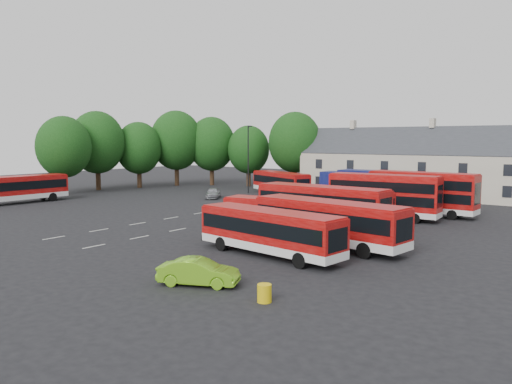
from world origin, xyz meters
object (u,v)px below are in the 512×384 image
at_px(box_truck, 356,183).
at_px(bus_west, 17,187).
at_px(bus_row_a, 269,229).
at_px(lamppost, 248,157).
at_px(silver_car, 213,193).
at_px(grit_bin, 264,293).
at_px(bus_dd_south, 384,194).
at_px(lime_car, 199,272).

bearing_deg(box_truck, bus_west, -139.02).
xyz_separation_m(bus_row_a, lamppost, (-24.07, 28.83, 3.18)).
relative_size(silver_car, grit_bin, 4.81).
bearing_deg(bus_dd_south, lamppost, 153.40).
bearing_deg(lamppost, grit_bin, -51.28).
relative_size(bus_west, silver_car, 2.86).
xyz_separation_m(bus_row_a, bus_dd_south, (-0.21, 18.64, 0.60)).
height_order(bus_west, silver_car, bus_west).
bearing_deg(box_truck, grit_bin, -70.26).
bearing_deg(lime_car, silver_car, 15.72).
height_order(bus_dd_south, lime_car, bus_dd_south).
relative_size(bus_row_a, silver_car, 2.68).
bearing_deg(grit_bin, box_truck, 109.77).
distance_m(box_truck, lime_car, 38.63).
height_order(bus_row_a, box_truck, box_truck).
height_order(bus_row_a, lime_car, bus_row_a).
relative_size(grit_bin, lamppost, 0.09).
height_order(silver_car, grit_bin, silver_car).
relative_size(bus_dd_south, lamppost, 1.11).
bearing_deg(lime_car, box_truck, -11.10).
distance_m(bus_dd_south, box_truck, 14.18).
bearing_deg(silver_car, lime_car, -82.79).
relative_size(bus_dd_south, bus_west, 0.91).
height_order(bus_dd_south, box_truck, bus_dd_south).
bearing_deg(lime_car, grit_bin, -117.04).
height_order(bus_west, box_truck, box_truck).
bearing_deg(bus_row_a, lime_car, -76.90).
bearing_deg(grit_bin, bus_dd_south, 101.36).
xyz_separation_m(bus_dd_south, lime_car, (1.00, -25.96, -1.69)).
bearing_deg(bus_dd_south, box_truck, 122.23).
height_order(bus_west, lamppost, lamppost).
distance_m(bus_dd_south, silver_car, 23.88).
bearing_deg(silver_car, bus_row_a, -75.30).
xyz_separation_m(bus_row_a, bus_west, (-38.62, 3.95, 0.14)).
height_order(bus_row_a, bus_west, bus_west).
relative_size(lime_car, lamppost, 0.44).
xyz_separation_m(bus_row_a, silver_car, (-23.88, 21.34, -1.09)).
relative_size(bus_row_a, lime_car, 2.58).
relative_size(bus_row_a, lamppost, 1.14).
bearing_deg(box_truck, lamppost, -175.17).
bearing_deg(bus_row_a, lamppost, 136.77).
bearing_deg(lamppost, box_truck, 4.86).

